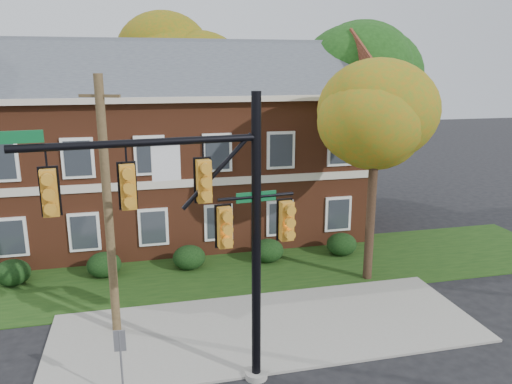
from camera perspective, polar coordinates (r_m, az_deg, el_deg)
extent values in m
plane|color=black|center=(16.33, 2.32, -17.06)|extent=(120.00, 120.00, 0.00)
cube|color=gray|center=(17.14, 1.39, -15.27)|extent=(14.00, 5.00, 0.08)
cube|color=#193811|center=(21.53, -2.05, -8.95)|extent=(30.00, 6.00, 0.04)
cube|color=brown|center=(25.97, -9.09, 2.95)|extent=(18.00, 8.00, 7.00)
cube|color=beige|center=(25.53, -9.41, 10.94)|extent=(18.80, 8.80, 0.24)
cube|color=beige|center=(22.04, -8.25, 0.99)|extent=(18.00, 0.12, 0.35)
ellipsoid|color=black|center=(22.24, -26.09, -8.28)|extent=(1.40, 1.26, 1.05)
ellipsoid|color=black|center=(21.69, -16.97, -7.96)|extent=(1.40, 1.26, 1.05)
ellipsoid|color=black|center=(21.71, -7.66, -7.42)|extent=(1.40, 1.26, 1.05)
ellipsoid|color=black|center=(22.29, 1.39, -6.72)|extent=(1.40, 1.26, 1.05)
ellipsoid|color=black|center=(23.38, 9.76, -5.92)|extent=(1.40, 1.26, 1.05)
cylinder|color=black|center=(20.33, 12.99, -2.16)|extent=(0.36, 0.36, 5.76)
ellipsoid|color=#AB5E0E|center=(19.65, 13.57, 7.97)|extent=(4.25, 4.25, 3.60)
ellipsoid|color=#AB5E0E|center=(19.56, 15.83, 9.58)|extent=(3.50, 3.50, 3.00)
cylinder|color=black|center=(29.80, 12.37, 4.27)|extent=(0.36, 0.36, 7.04)
ellipsoid|color=#14390F|center=(29.40, 12.83, 12.74)|extent=(5.95, 5.95, 5.04)
ellipsoid|color=#14390F|center=(29.32, 14.94, 13.79)|extent=(4.90, 4.90, 4.20)
cylinder|color=black|center=(33.87, -8.51, 6.14)|extent=(0.36, 0.36, 7.68)
ellipsoid|color=#985D0D|center=(33.55, -8.82, 14.28)|extent=(6.46, 6.46, 5.47)
ellipsoid|color=#985D0D|center=(33.09, -7.07, 15.38)|extent=(5.32, 5.32, 4.56)
cylinder|color=gray|center=(14.85, 0.03, -20.14)|extent=(0.63, 0.63, 0.18)
cylinder|color=black|center=(13.08, 0.03, -6.05)|extent=(0.27, 0.27, 7.89)
cylinder|color=black|center=(11.77, -13.08, 5.49)|extent=(5.62, 0.76, 0.18)
cylinder|color=black|center=(12.69, 0.03, -0.55)|extent=(2.03, 0.30, 0.09)
cube|color=orange|center=(11.92, -22.52, -0.10)|extent=(0.53, 0.39, 1.31)
cube|color=orange|center=(11.93, -14.42, 0.56)|extent=(0.53, 0.39, 1.31)
cube|color=orange|center=(12.20, -5.97, 1.23)|extent=(0.53, 0.39, 1.31)
cube|color=silver|center=(11.93, -10.25, 3.27)|extent=(0.68, 0.11, 0.84)
cube|color=#0B5628|center=(11.74, -25.85, 5.66)|extent=(1.13, 0.16, 0.27)
cube|color=orange|center=(12.65, -3.59, -4.08)|extent=(0.53, 0.39, 1.31)
cube|color=orange|center=(13.18, 3.50, -3.32)|extent=(0.53, 0.39, 1.31)
cube|color=#0B5628|center=(12.69, 0.03, -0.55)|extent=(1.07, 0.16, 0.26)
cylinder|color=#4A3B22|center=(16.05, -16.55, -2.08)|extent=(0.37, 0.37, 8.27)
cube|color=#4A3B22|center=(15.48, -17.46, 10.44)|extent=(1.21, 0.62, 0.09)
cylinder|color=slate|center=(13.89, -15.11, -18.74)|extent=(0.06, 0.06, 2.05)
cube|color=slate|center=(13.51, -15.31, -16.08)|extent=(0.30, 0.06, 0.58)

